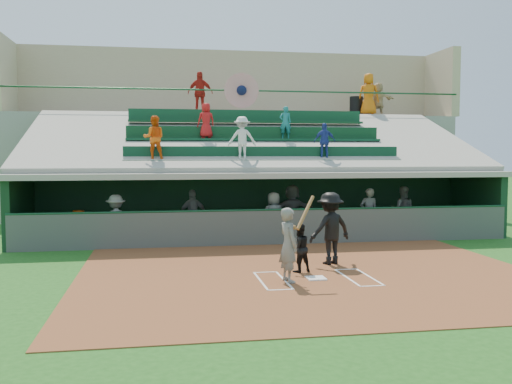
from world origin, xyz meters
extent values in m
plane|color=#1A4E16|center=(0.00, 0.00, 0.00)|extent=(100.00, 100.00, 0.00)
cube|color=brown|center=(0.00, 0.50, 0.01)|extent=(11.00, 9.00, 0.02)
cube|color=white|center=(0.00, 0.00, 0.04)|extent=(0.43, 0.43, 0.03)
cube|color=white|center=(-0.75, 0.00, 0.02)|extent=(0.05, 1.80, 0.01)
cube|color=white|center=(0.75, 0.00, 0.02)|extent=(0.05, 1.80, 0.01)
cube|color=silver|center=(-1.30, 0.00, 0.02)|extent=(0.05, 1.80, 0.01)
cube|color=white|center=(1.30, 0.00, 0.02)|extent=(0.05, 1.80, 0.01)
cube|color=white|center=(-1.02, 0.90, 0.02)|extent=(0.60, 0.05, 0.01)
cube|color=white|center=(1.02, 0.90, 0.02)|extent=(0.60, 0.05, 0.01)
cube|color=white|center=(-1.02, -0.90, 0.02)|extent=(0.60, 0.05, 0.01)
cube|color=white|center=(1.02, -0.90, 0.02)|extent=(0.60, 0.05, 0.01)
cube|color=gray|center=(0.00, 6.75, 0.02)|extent=(16.00, 3.50, 0.04)
cube|color=gray|center=(0.00, 13.50, 2.30)|extent=(20.00, 3.00, 4.60)
cube|color=#4B504B|center=(0.00, 5.00, 0.55)|extent=(16.00, 0.06, 1.10)
cylinder|color=#143F24|center=(0.00, 5.00, 1.12)|extent=(16.00, 0.08, 0.08)
cube|color=black|center=(0.00, 8.50, 1.10)|extent=(16.00, 0.25, 2.20)
cube|color=black|center=(-8.00, 6.75, 1.10)|extent=(0.25, 3.50, 2.20)
cube|color=#10311B|center=(8.00, 6.75, 1.10)|extent=(0.25, 3.50, 2.20)
cube|color=gray|center=(0.00, 6.75, 2.20)|extent=(16.40, 3.90, 0.18)
cube|color=gray|center=(0.00, 10.25, 1.15)|extent=(16.40, 3.50, 2.30)
cube|color=gray|center=(0.00, 11.90, 2.30)|extent=(16.40, 0.30, 4.60)
cube|color=gray|center=(0.00, 8.60, 3.45)|extent=(16.40, 6.51, 2.37)
cube|color=#0C3821|center=(0.00, 6.20, 2.65)|extent=(9.40, 0.42, 0.08)
cube|color=#0B331E|center=(0.00, 6.40, 2.91)|extent=(9.40, 0.06, 0.45)
cube|color=#0D3A22|center=(0.00, 8.10, 3.40)|extent=(9.40, 0.42, 0.08)
cube|color=#0C371B|center=(0.00, 8.30, 3.66)|extent=(9.40, 0.06, 0.45)
cube|color=#0B3419|center=(0.00, 10.00, 4.15)|extent=(9.40, 0.42, 0.08)
cube|color=#0D3C21|center=(0.00, 10.20, 4.41)|extent=(9.40, 0.06, 0.45)
imported|color=#E6560D|center=(-3.70, 6.30, 3.40)|extent=(0.70, 0.55, 1.43)
imported|color=silver|center=(-0.81, 6.30, 3.41)|extent=(0.94, 0.55, 1.44)
imported|color=navy|center=(2.05, 6.30, 3.31)|extent=(0.77, 0.40, 1.25)
imported|color=#B21415|center=(-1.85, 8.20, 4.08)|extent=(0.70, 0.53, 1.29)
imported|color=#186D6E|center=(1.10, 8.20, 4.04)|extent=(0.47, 0.35, 1.20)
cylinder|color=#144122|center=(0.00, 12.00, 5.60)|extent=(20.00, 0.07, 0.07)
cylinder|color=red|center=(0.00, 11.98, 5.60)|extent=(1.50, 0.06, 1.50)
sphere|color=#0D1436|center=(0.00, 11.95, 5.60)|extent=(0.44, 0.44, 0.44)
cube|color=tan|center=(0.00, 15.00, 6.20)|extent=(20.00, 0.40, 3.20)
cube|color=tan|center=(-10.00, 13.50, 6.20)|extent=(0.40, 3.00, 3.20)
cube|color=tan|center=(10.00, 13.50, 6.20)|extent=(0.40, 3.00, 3.20)
imported|color=#5A5C57|center=(-0.69, -0.18, 0.86)|extent=(0.53, 0.69, 1.68)
cylinder|color=olive|center=(-0.34, -0.33, 1.60)|extent=(0.56, 0.54, 0.75)
sphere|color=olive|center=(-0.56, -0.18, 1.25)|extent=(0.10, 0.10, 0.10)
imported|color=black|center=(-0.20, 0.82, 0.61)|extent=(0.67, 0.59, 1.18)
imported|color=black|center=(0.85, 1.67, 0.96)|extent=(1.38, 1.06, 1.88)
cube|color=olive|center=(0.06, 8.09, 0.27)|extent=(14.96, 3.42, 0.46)
cube|color=white|center=(-6.11, 6.38, 0.38)|extent=(0.83, 0.66, 0.68)
cylinder|color=#C4450B|center=(-6.11, 6.33, 0.89)|extent=(0.36, 0.36, 0.36)
imported|color=#5F635D|center=(-4.88, 5.41, 0.84)|extent=(1.11, 0.76, 1.59)
imported|color=#585A55|center=(-2.45, 6.40, 0.87)|extent=(1.03, 0.59, 1.66)
imported|color=#5F625D|center=(0.16, 5.72, 0.84)|extent=(0.86, 0.64, 1.60)
imported|color=#50524E|center=(1.01, 6.71, 0.93)|extent=(1.69, 0.66, 1.78)
imported|color=#51534F|center=(3.48, 5.81, 0.88)|extent=(0.65, 0.46, 1.69)
imported|color=#555752|center=(4.96, 6.40, 0.89)|extent=(1.00, 0.90, 1.69)
cylinder|color=black|center=(5.50, 12.89, 5.05)|extent=(0.61, 0.61, 0.91)
imported|color=#AC1D13|center=(-1.74, 12.49, 5.52)|extent=(1.13, 0.59, 1.85)
imported|color=#CD620C|center=(5.93, 12.43, 5.57)|extent=(1.09, 0.89, 1.93)
imported|color=tan|center=(6.63, 13.04, 5.40)|extent=(1.56, 0.89, 1.60)
camera|label=1|loc=(-3.54, -12.57, 2.94)|focal=40.00mm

